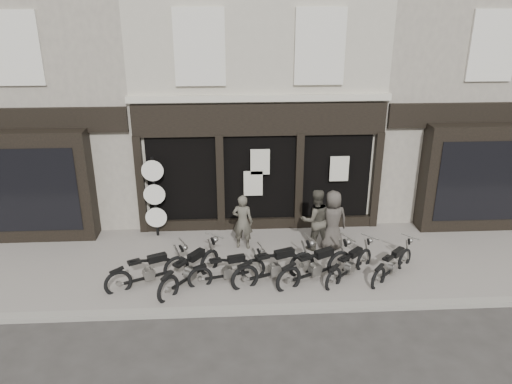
{
  "coord_description": "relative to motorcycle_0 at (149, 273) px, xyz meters",
  "views": [
    {
      "loc": [
        -0.88,
        -10.71,
        6.69
      ],
      "look_at": [
        -0.19,
        1.6,
        1.8
      ],
      "focal_mm": 35.0,
      "sensor_mm": 36.0,
      "label": 1
    }
  ],
  "objects": [
    {
      "name": "motorcycle_0",
      "position": [
        0.0,
        0.0,
        0.0
      ],
      "size": [
        1.98,
        1.17,
        1.02
      ],
      "rotation": [
        0.0,
        0.0,
        0.44
      ],
      "color": "black",
      "rests_on": "ground"
    },
    {
      "name": "motorcycle_4",
      "position": [
        4.06,
        -0.06,
        0.02
      ],
      "size": [
        2.06,
        1.29,
        1.07
      ],
      "rotation": [
        0.0,
        0.0,
        0.48
      ],
      "color": "black",
      "rests_on": "ground"
    },
    {
      "name": "ground_plane",
      "position": [
        2.88,
        0.06,
        -0.4
      ],
      "size": [
        90.0,
        90.0,
        0.0
      ],
      "primitive_type": "plane",
      "color": "#2D2B28",
      "rests_on": "ground"
    },
    {
      "name": "neighbour_left",
      "position": [
        -3.47,
        5.96,
        3.64
      ],
      "size": [
        5.6,
        6.73,
        8.34
      ],
      "color": "gray",
      "rests_on": "ground"
    },
    {
      "name": "advert_sign_post",
      "position": [
        -0.14,
        2.61,
        0.82
      ],
      "size": [
        0.62,
        0.39,
        2.52
      ],
      "rotation": [
        0.0,
        0.0,
        0.03
      ],
      "color": "black",
      "rests_on": "ground"
    },
    {
      "name": "motorcycle_6",
      "position": [
        6.03,
        0.05,
        -0.04
      ],
      "size": [
        1.53,
        1.47,
        0.91
      ],
      "rotation": [
        0.0,
        0.0,
        0.76
      ],
      "color": "black",
      "rests_on": "ground"
    },
    {
      "name": "pavement",
      "position": [
        2.88,
        0.96,
        -0.34
      ],
      "size": [
        30.0,
        4.2,
        0.12
      ],
      "primitive_type": "cube",
      "color": "slate",
      "rests_on": "ground_plane"
    },
    {
      "name": "man_left",
      "position": [
        2.33,
        1.75,
        0.49
      ],
      "size": [
        0.64,
        0.49,
        1.56
      ],
      "primitive_type": "imported",
      "rotation": [
        0.0,
        0.0,
        2.92
      ],
      "color": "#4B483E",
      "rests_on": "pavement"
    },
    {
      "name": "kerb",
      "position": [
        2.88,
        -1.19,
        -0.34
      ],
      "size": [
        30.0,
        0.25,
        0.13
      ],
      "primitive_type": "cube",
      "color": "gray",
      "rests_on": "ground_plane"
    },
    {
      "name": "central_building",
      "position": [
        2.88,
        6.01,
        3.68
      ],
      "size": [
        7.3,
        6.22,
        8.34
      ],
      "color": "#B0A896",
      "rests_on": "ground"
    },
    {
      "name": "motorcycle_5",
      "position": [
        4.95,
        0.07,
        -0.03
      ],
      "size": [
        1.57,
        1.49,
        0.93
      ],
      "rotation": [
        0.0,
        0.0,
        0.75
      ],
      "color": "black",
      "rests_on": "ground"
    },
    {
      "name": "neighbour_right",
      "position": [
        9.23,
        5.96,
        3.64
      ],
      "size": [
        5.6,
        6.73,
        8.34
      ],
      "color": "gray",
      "rests_on": "ground"
    },
    {
      "name": "man_right",
      "position": [
        4.78,
        1.54,
        0.57
      ],
      "size": [
        0.89,
        0.64,
        1.7
      ],
      "primitive_type": "imported",
      "rotation": [
        0.0,
        0.0,
        3.27
      ],
      "color": "#3E3934",
      "rests_on": "pavement"
    },
    {
      "name": "motorcycle_2",
      "position": [
        1.92,
        0.0,
        -0.03
      ],
      "size": [
        1.94,
        0.77,
        0.94
      ],
      "rotation": [
        0.0,
        0.0,
        0.25
      ],
      "color": "black",
      "rests_on": "ground"
    },
    {
      "name": "motorcycle_1",
      "position": [
        1.01,
        -0.05,
        0.01
      ],
      "size": [
        1.55,
        1.88,
        1.06
      ],
      "rotation": [
        0.0,
        0.0,
        0.92
      ],
      "color": "black",
      "rests_on": "ground"
    },
    {
      "name": "motorcycle_3",
      "position": [
        3.07,
        -0.02,
        0.03
      ],
      "size": [
        2.16,
        1.12,
        1.09
      ],
      "rotation": [
        0.0,
        0.0,
        0.37
      ],
      "color": "black",
      "rests_on": "ground"
    },
    {
      "name": "man_centre",
      "position": [
        4.32,
        1.58,
        0.58
      ],
      "size": [
        0.94,
        0.79,
        1.74
      ],
      "primitive_type": "imported",
      "rotation": [
        0.0,
        0.0,
        3.31
      ],
      "color": "#413E35",
      "rests_on": "pavement"
    }
  ]
}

